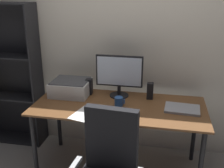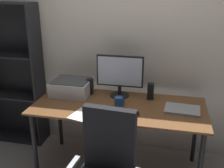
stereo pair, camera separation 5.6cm
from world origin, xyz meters
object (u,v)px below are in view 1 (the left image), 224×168
at_px(speaker_left, 89,87).
at_px(desk, 119,112).
at_px(monitor, 119,74).
at_px(laptop, 182,109).
at_px(keyboard, 111,112).
at_px(speaker_right, 150,91).
at_px(mouse, 135,115).
at_px(printer, 71,87).
at_px(coffee_mug, 119,101).
at_px(bookshelf, 7,76).

bearing_deg(speaker_left, desk, -31.62).
distance_m(monitor, laptop, 0.72).
xyz_separation_m(desk, keyboard, (-0.04, -0.19, 0.09)).
bearing_deg(speaker_right, laptop, -34.07).
bearing_deg(keyboard, speaker_left, 125.80).
bearing_deg(desk, speaker_right, 38.13).
bearing_deg(mouse, printer, 167.92).
bearing_deg(keyboard, laptop, 15.35).
bearing_deg(printer, speaker_right, 3.43).
relative_size(laptop, speaker_left, 1.88).
height_order(desk, coffee_mug, coffee_mug).
height_order(desk, mouse, mouse).
distance_m(coffee_mug, laptop, 0.60).
xyz_separation_m(speaker_left, bookshelf, (-1.05, 0.15, -0.00)).
relative_size(coffee_mug, printer, 0.24).
relative_size(desk, mouse, 17.41).
bearing_deg(coffee_mug, keyboard, -104.21).
relative_size(keyboard, coffee_mug, 2.98).
relative_size(speaker_left, printer, 0.43).
bearing_deg(keyboard, mouse, -6.19).
bearing_deg(monitor, mouse, -63.37).
distance_m(desk, mouse, 0.29).
distance_m(speaker_left, bookshelf, 1.06).
height_order(monitor, speaker_right, monitor).
bearing_deg(laptop, bookshelf, 173.83).
xyz_separation_m(keyboard, speaker_left, (-0.32, 0.42, 0.08)).
xyz_separation_m(keyboard, laptop, (0.64, 0.20, 0.00)).
relative_size(monitor, laptop, 1.52).
distance_m(desk, monitor, 0.40).
bearing_deg(keyboard, monitor, 87.77).
height_order(coffee_mug, laptop, coffee_mug).
xyz_separation_m(laptop, printer, (-1.15, 0.16, 0.07)).
bearing_deg(printer, keyboard, -35.61).
bearing_deg(bookshelf, monitor, -5.94).
xyz_separation_m(speaker_right, bookshelf, (-1.70, 0.15, -0.00)).
height_order(coffee_mug, speaker_left, speaker_left).
xyz_separation_m(mouse, speaker_right, (0.10, 0.43, 0.07)).
distance_m(speaker_left, speaker_right, 0.65).
xyz_separation_m(desk, bookshelf, (-1.42, 0.37, 0.16)).
xyz_separation_m(coffee_mug, laptop, (0.60, 0.02, -0.03)).
height_order(mouse, bookshelf, bookshelf).
height_order(mouse, printer, printer).
relative_size(coffee_mug, laptop, 0.30).
bearing_deg(bookshelf, printer, -13.08).
distance_m(monitor, mouse, 0.54).
bearing_deg(desk, printer, 162.51).
bearing_deg(laptop, keyboard, -158.53).
distance_m(printer, bookshelf, 0.89).
xyz_separation_m(mouse, speaker_left, (-0.54, 0.43, 0.07)).
distance_m(mouse, laptop, 0.47).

